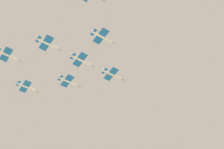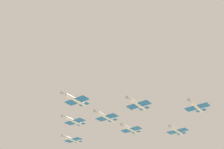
{
  "view_description": "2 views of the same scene",
  "coord_description": "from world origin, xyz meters",
  "px_view_note": "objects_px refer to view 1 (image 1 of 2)",
  "views": [
    {
      "loc": [
        22.38,
        -116.61,
        2.92
      ],
      "look_at": [
        0.71,
        -19.4,
        110.8
      ],
      "focal_mm": 50.64,
      "sensor_mm": 36.0,
      "label": 1
    },
    {
      "loc": [
        -0.33,
        69.14,
        67.0
      ],
      "look_at": [
        -10.51,
        -11.48,
        116.86
      ],
      "focal_mm": 46.83,
      "sensor_mm": 36.0,
      "label": 2
    }
  ],
  "objects_px": {
    "jet_lead": "(112,75)",
    "jet_port_trail": "(48,44)",
    "jet_port_inner": "(69,82)",
    "jet_starboard_outer": "(27,87)",
    "jet_starboard_trail": "(8,55)",
    "jet_starboard_inner": "(102,37)",
    "jet_port_outer": "(82,60)"
  },
  "relations": [
    {
      "from": "jet_starboard_trail",
      "to": "jet_port_outer",
      "type": "bearing_deg",
      "value": 62.24
    },
    {
      "from": "jet_port_inner",
      "to": "jet_starboard_trail",
      "type": "relative_size",
      "value": 1.0
    },
    {
      "from": "jet_starboard_inner",
      "to": "jet_starboard_outer",
      "type": "height_order",
      "value": "jet_starboard_inner"
    },
    {
      "from": "jet_lead",
      "to": "jet_starboard_trail",
      "type": "relative_size",
      "value": 1.0
    },
    {
      "from": "jet_starboard_inner",
      "to": "jet_port_trail",
      "type": "xyz_separation_m",
      "value": [
        -23.32,
        -2.53,
        -1.33
      ]
    },
    {
      "from": "jet_lead",
      "to": "jet_port_outer",
      "type": "xyz_separation_m",
      "value": [
        -11.47,
        -11.88,
        -0.41
      ]
    },
    {
      "from": "jet_starboard_inner",
      "to": "jet_port_trail",
      "type": "distance_m",
      "value": 23.49
    },
    {
      "from": "jet_starboard_outer",
      "to": "jet_starboard_trail",
      "type": "relative_size",
      "value": 1.0
    },
    {
      "from": "jet_lead",
      "to": "jet_starboard_outer",
      "type": "distance_m",
      "value": 42.47
    },
    {
      "from": "jet_port_inner",
      "to": "jet_starboard_inner",
      "type": "bearing_deg",
      "value": 0.0
    },
    {
      "from": "jet_port_inner",
      "to": "jet_port_trail",
      "type": "bearing_deg",
      "value": -50.19
    },
    {
      "from": "jet_lead",
      "to": "jet_port_trail",
      "type": "distance_m",
      "value": 33.03
    },
    {
      "from": "jet_starboard_outer",
      "to": "jet_starboard_trail",
      "type": "xyz_separation_m",
      "value": [
        0.37,
        -21.23,
        -1.04
      ]
    },
    {
      "from": "jet_port_trail",
      "to": "jet_starboard_inner",
      "type": "bearing_deg",
      "value": 50.19
    },
    {
      "from": "jet_lead",
      "to": "jet_port_inner",
      "type": "height_order",
      "value": "jet_lead"
    },
    {
      "from": "jet_port_inner",
      "to": "jet_starboard_inner",
      "type": "relative_size",
      "value": 1.0
    },
    {
      "from": "jet_port_inner",
      "to": "jet_starboard_trail",
      "type": "bearing_deg",
      "value": -90.0
    },
    {
      "from": "jet_starboard_outer",
      "to": "jet_starboard_inner",
      "type": "bearing_deg",
      "value": 18.43
    },
    {
      "from": "jet_port_inner",
      "to": "jet_port_outer",
      "type": "distance_m",
      "value": 15.09
    },
    {
      "from": "jet_starboard_inner",
      "to": "jet_port_trail",
      "type": "relative_size",
      "value": 1.0
    },
    {
      "from": "jet_port_inner",
      "to": "jet_starboard_outer",
      "type": "bearing_deg",
      "value": -135.0
    },
    {
      "from": "jet_lead",
      "to": "jet_starboard_trail",
      "type": "xyz_separation_m",
      "value": [
        -42.1,
        -21.97,
        -0.63
      ]
    },
    {
      "from": "jet_lead",
      "to": "jet_starboard_inner",
      "type": "xyz_separation_m",
      "value": [
        0.37,
        -21.23,
        1.11
      ]
    },
    {
      "from": "jet_lead",
      "to": "jet_starboard_inner",
      "type": "bearing_deg",
      "value": -45.0
    },
    {
      "from": "jet_port_inner",
      "to": "jet_port_trail",
      "type": "relative_size",
      "value": 1.0
    },
    {
      "from": "jet_starboard_outer",
      "to": "jet_port_trail",
      "type": "distance_m",
      "value": 30.19
    },
    {
      "from": "jet_port_outer",
      "to": "jet_port_trail",
      "type": "relative_size",
      "value": 1.0
    },
    {
      "from": "jet_starboard_inner",
      "to": "jet_port_outer",
      "type": "relative_size",
      "value": 1.0
    },
    {
      "from": "jet_lead",
      "to": "jet_starboard_inner",
      "type": "relative_size",
      "value": 1.0
    },
    {
      "from": "jet_lead",
      "to": "jet_port_inner",
      "type": "bearing_deg",
      "value": -135.0
    },
    {
      "from": "jet_port_inner",
      "to": "jet_starboard_outer",
      "type": "height_order",
      "value": "jet_starboard_outer"
    },
    {
      "from": "jet_port_inner",
      "to": "jet_port_outer",
      "type": "height_order",
      "value": "jet_port_inner"
    }
  ]
}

